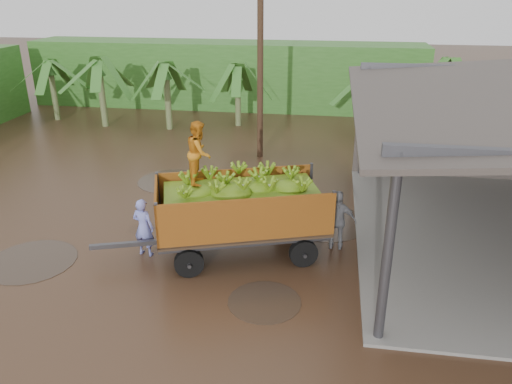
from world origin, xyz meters
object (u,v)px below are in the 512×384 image
man_grey (338,220)px  utility_pole (260,54)px  banana_trailer (240,208)px  man_blue (144,227)px

man_grey → utility_pole: bearing=-63.0°
banana_trailer → man_blue: 2.58m
man_blue → man_grey: man_grey is taller
utility_pole → man_grey: bearing=-66.6°
banana_trailer → man_blue: (-2.48, -0.46, -0.53)m
banana_trailer → man_grey: bearing=-3.9°
banana_trailer → man_blue: bearing=172.0°
man_blue → banana_trailer: bearing=-158.3°
man_grey → man_blue: bearing=16.2°
man_blue → man_grey: bearing=-156.2°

